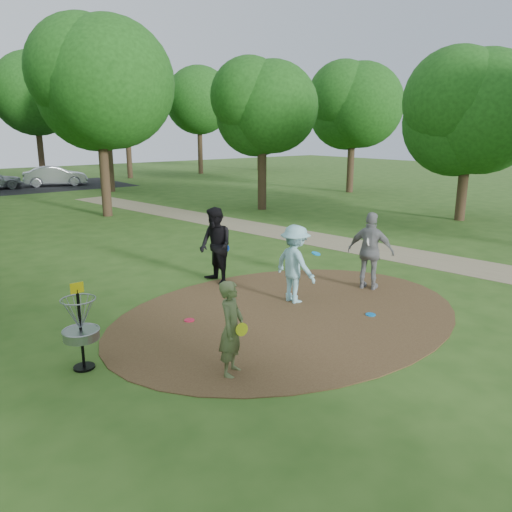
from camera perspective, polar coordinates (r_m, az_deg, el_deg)
ground at (r=11.17m, az=3.86°, el=-6.67°), size 100.00×100.00×0.00m
dirt_clearing at (r=11.17m, az=3.87°, el=-6.62°), size 8.40×8.40×0.02m
footpath at (r=17.14m, az=15.52°, el=0.32°), size 7.55×39.89×0.01m
parking_lot at (r=38.95m, az=-25.08°, el=7.09°), size 14.00×8.00×0.01m
player_observer_with_disc at (r=8.28m, az=-2.82°, el=-8.28°), size 0.71×0.66×1.63m
player_throwing_with_disc at (r=11.69m, az=4.49°, el=-0.93°), size 1.16×1.21×1.86m
player_walking_with_disc at (r=13.14m, az=-4.64°, el=1.16°), size 0.85×1.02×2.03m
player_waiting_with_disc at (r=12.92m, az=12.97°, el=0.52°), size 0.93×1.27×1.99m
disc_ground_cyan at (r=11.64m, az=-3.07°, el=-5.63°), size 0.22×0.22×0.02m
disc_ground_blue at (r=11.34m, az=12.97°, el=-6.54°), size 0.22×0.22×0.02m
disc_ground_red at (r=10.84m, az=-7.63°, el=-7.28°), size 0.22×0.22×0.02m
car_right at (r=39.15m, az=-21.96°, el=8.47°), size 4.56×2.60×1.42m
disc_golf_basket at (r=8.94m, az=-19.48°, el=-6.97°), size 0.63×0.63×1.54m
tree_ring at (r=18.81m, az=-10.83°, el=17.70°), size 37.25×44.86×9.00m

